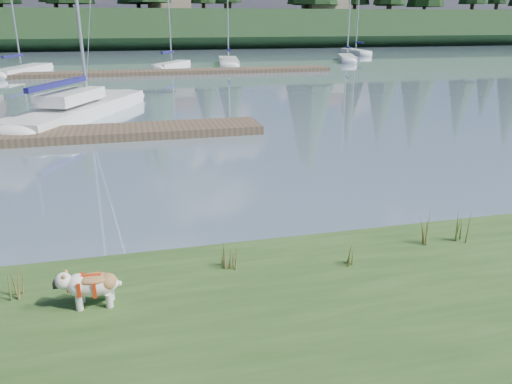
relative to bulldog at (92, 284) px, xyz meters
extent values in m
plane|color=#7991A4|center=(1.26, 32.98, -0.66)|extent=(200.00, 200.00, 0.00)
cube|color=black|center=(1.26, 75.98, 1.84)|extent=(200.00, 20.00, 5.00)
cylinder|color=silver|center=(-0.17, -0.08, -0.22)|extent=(0.09, 0.09, 0.19)
cylinder|color=silver|center=(-0.16, 0.11, -0.22)|extent=(0.09, 0.09, 0.19)
cylinder|color=silver|center=(0.21, -0.11, -0.22)|extent=(0.09, 0.09, 0.19)
cylinder|color=silver|center=(0.22, 0.08, -0.22)|extent=(0.09, 0.09, 0.19)
ellipsoid|color=silver|center=(0.03, 0.00, -0.02)|extent=(0.65, 0.36, 0.30)
ellipsoid|color=#9C6B3A|center=(0.03, 0.00, 0.08)|extent=(0.46, 0.33, 0.11)
ellipsoid|color=silver|center=(-0.35, 0.03, 0.08)|extent=(0.24, 0.24, 0.22)
cube|color=black|center=(-0.44, 0.03, 0.04)|extent=(0.07, 0.11, 0.09)
cube|color=silver|center=(-1.50, 16.17, -0.44)|extent=(5.58, 8.98, 0.70)
ellipsoid|color=silver|center=(0.36, 20.24, -0.44)|extent=(2.79, 3.03, 0.70)
cube|color=#151453|center=(-2.05, 14.97, 0.89)|extent=(1.88, 3.78, 0.20)
cube|color=silver|center=(-1.71, 15.71, 0.29)|extent=(2.65, 3.55, 0.45)
cube|color=#4C3D2C|center=(-2.74, 11.98, -0.51)|extent=(16.00, 2.00, 0.30)
cube|color=#4C3D2C|center=(3.26, 32.98, -0.51)|extent=(26.00, 2.20, 0.30)
cube|color=silver|center=(-7.14, 35.42, -0.44)|extent=(3.62, 7.08, 0.70)
ellipsoid|color=silver|center=(-6.08, 38.72, -0.44)|extent=(2.02, 2.26, 0.70)
cube|color=#151453|center=(-7.42, 34.52, 0.74)|extent=(1.03, 2.69, 0.20)
cube|color=silver|center=(4.19, 36.85, -0.44)|extent=(3.55, 4.92, 0.70)
ellipsoid|color=silver|center=(5.47, 39.02, -0.44)|extent=(1.65, 1.74, 0.70)
cylinder|color=silver|center=(4.19, 36.85, 4.10)|extent=(0.12, 0.12, 7.93)
cube|color=#151453|center=(3.84, 36.26, 0.74)|extent=(1.19, 1.83, 0.20)
cube|color=silver|center=(9.49, 39.36, -0.44)|extent=(2.73, 7.33, 0.70)
ellipsoid|color=silver|center=(10.05, 42.90, -0.44)|extent=(1.85, 2.17, 0.70)
cube|color=#151453|center=(9.33, 38.40, 0.74)|extent=(0.64, 2.84, 0.20)
cube|color=silver|center=(21.67, 40.90, -0.44)|extent=(3.34, 6.29, 0.70)
ellipsoid|color=silver|center=(22.68, 43.81, -0.44)|extent=(1.82, 2.03, 0.70)
cylinder|color=silver|center=(21.67, 40.90, 4.89)|extent=(0.12, 0.12, 9.51)
cube|color=#151453|center=(21.39, 40.10, 0.74)|extent=(0.99, 2.38, 0.20)
cube|color=silver|center=(26.70, 49.84, -0.44)|extent=(1.79, 6.37, 0.70)
ellipsoid|color=silver|center=(26.88, 52.98, -0.44)|extent=(1.47, 1.79, 0.70)
cylinder|color=silver|center=(26.70, 49.84, 4.84)|extent=(0.12, 0.12, 9.40)
cube|color=#151453|center=(26.65, 48.98, 0.74)|extent=(0.34, 2.51, 0.20)
cone|color=#475B23|center=(1.87, 0.66, -0.09)|extent=(0.03, 0.03, 0.46)
cone|color=brown|center=(1.98, 0.59, -0.13)|extent=(0.03, 0.03, 0.37)
cone|color=#475B23|center=(1.93, 0.69, -0.06)|extent=(0.03, 0.03, 0.50)
cone|color=brown|center=(2.01, 0.63, -0.15)|extent=(0.03, 0.03, 0.32)
cone|color=#475B23|center=(1.89, 0.58, -0.11)|extent=(0.03, 0.03, 0.41)
cone|color=#475B23|center=(1.96, 0.61, -0.12)|extent=(0.03, 0.03, 0.39)
cone|color=brown|center=(2.07, 0.54, -0.16)|extent=(0.03, 0.03, 0.32)
cone|color=#475B23|center=(2.02, 0.64, -0.10)|extent=(0.03, 0.03, 0.43)
cone|color=brown|center=(2.10, 0.58, -0.18)|extent=(0.03, 0.03, 0.28)
cone|color=#475B23|center=(1.98, 0.53, -0.14)|extent=(0.03, 0.03, 0.35)
cone|color=#475B23|center=(5.27, 0.68, -0.01)|extent=(0.03, 0.03, 0.61)
cone|color=brown|center=(5.38, 0.61, -0.07)|extent=(0.03, 0.03, 0.49)
cone|color=#475B23|center=(5.33, 0.71, 0.02)|extent=(0.03, 0.03, 0.67)
cone|color=brown|center=(5.41, 0.65, -0.10)|extent=(0.03, 0.03, 0.43)
cone|color=#475B23|center=(5.29, 0.60, -0.04)|extent=(0.03, 0.03, 0.55)
cone|color=#475B23|center=(-1.07, 0.49, -0.04)|extent=(0.03, 0.03, 0.54)
cone|color=brown|center=(-0.96, 0.42, -0.10)|extent=(0.03, 0.03, 0.43)
cone|color=#475B23|center=(-1.01, 0.52, -0.02)|extent=(0.03, 0.03, 0.59)
cone|color=brown|center=(-0.93, 0.46, -0.12)|extent=(0.03, 0.03, 0.38)
cone|color=#475B23|center=(-1.05, 0.41, -0.07)|extent=(0.03, 0.03, 0.49)
cone|color=#475B23|center=(3.76, 0.30, -0.15)|extent=(0.03, 0.03, 0.33)
cone|color=brown|center=(3.87, 0.23, -0.18)|extent=(0.03, 0.03, 0.26)
cone|color=#475B23|center=(3.82, 0.33, -0.13)|extent=(0.03, 0.03, 0.36)
cone|color=brown|center=(3.90, 0.27, -0.20)|extent=(0.03, 0.03, 0.23)
cone|color=#475B23|center=(3.78, 0.22, -0.16)|extent=(0.03, 0.03, 0.30)
cone|color=#475B23|center=(5.93, 0.59, -0.04)|extent=(0.03, 0.03, 0.54)
cone|color=brown|center=(6.04, 0.52, -0.10)|extent=(0.03, 0.03, 0.43)
cone|color=#475B23|center=(5.99, 0.62, -0.01)|extent=(0.03, 0.03, 0.60)
cone|color=brown|center=(6.07, 0.56, -0.12)|extent=(0.03, 0.03, 0.38)
cone|color=#475B23|center=(5.95, 0.51, -0.07)|extent=(0.03, 0.03, 0.49)
cube|color=#33281C|center=(1.26, 1.38, -0.59)|extent=(60.00, 0.50, 0.14)
cylinder|color=#382619|center=(-8.74, 74.98, 5.24)|extent=(0.60, 0.60, 1.80)
cylinder|color=#382619|center=(4.26, 68.98, 5.24)|extent=(0.60, 0.60, 1.80)
cylinder|color=#382619|center=(16.26, 72.98, 5.24)|extent=(0.60, 0.60, 1.80)
cylinder|color=#382619|center=(29.26, 70.98, 5.24)|extent=(0.60, 0.60, 1.80)
cylinder|color=#382619|center=(43.26, 73.98, 5.24)|extent=(0.60, 0.60, 1.80)
cylinder|color=#382619|center=(56.26, 69.98, 5.24)|extent=(0.60, 0.60, 1.80)
cube|color=gray|center=(7.26, 73.98, 5.74)|extent=(6.00, 5.00, 2.80)
cube|color=gray|center=(31.26, 71.98, 5.74)|extent=(6.00, 5.00, 2.80)
camera|label=1|loc=(0.70, -6.16, 3.30)|focal=35.00mm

